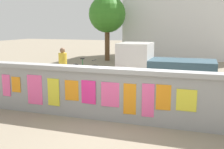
{
  "coord_description": "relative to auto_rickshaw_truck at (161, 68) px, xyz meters",
  "views": [
    {
      "loc": [
        2.14,
        -6.72,
        2.52
      ],
      "look_at": [
        -0.63,
        1.38,
        0.99
      ],
      "focal_mm": 44.19,
      "sensor_mm": 36.0,
      "label": 1
    }
  ],
  "objects": [
    {
      "name": "auto_rickshaw_truck",
      "position": [
        0.0,
        0.0,
        0.0
      ],
      "size": [
        3.62,
        1.55,
        1.85
      ],
      "color": "black",
      "rests_on": "ground"
    },
    {
      "name": "ground",
      "position": [
        -0.53,
        4.29,
        -0.9
      ],
      "size": [
        60.0,
        60.0,
        0.0
      ],
      "primitive_type": "plane",
      "color": "gray"
    },
    {
      "name": "building_background",
      "position": [
        0.07,
        12.35,
        2.68
      ],
      "size": [
        9.52,
        5.04,
        7.11
      ],
      "color": "silver",
      "rests_on": "ground"
    },
    {
      "name": "person_bystander",
      "position": [
        -3.96,
        -0.43,
        0.09
      ],
      "size": [
        0.41,
        0.41,
        1.62
      ],
      "color": "#3F994C",
      "rests_on": "ground"
    },
    {
      "name": "poster_wall",
      "position": [
        -0.54,
        -3.71,
        -0.16
      ],
      "size": [
        8.23,
        0.42,
        1.42
      ],
      "color": "#979797",
      "rests_on": "ground"
    },
    {
      "name": "tree_roadside",
      "position": [
        -5.16,
        8.27,
        2.37
      ],
      "size": [
        2.61,
        2.61,
        4.6
      ],
      "color": "brown",
      "rests_on": "ground"
    },
    {
      "name": "motorcycle",
      "position": [
        -2.64,
        -1.73,
        -0.44
      ],
      "size": [
        1.9,
        0.56,
        0.87
      ],
      "color": "black",
      "rests_on": "ground"
    },
    {
      "name": "bicycle_near",
      "position": [
        -3.89,
        1.64,
        -0.54
      ],
      "size": [
        1.71,
        0.44,
        0.95
      ],
      "color": "black",
      "rests_on": "ground"
    }
  ]
}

